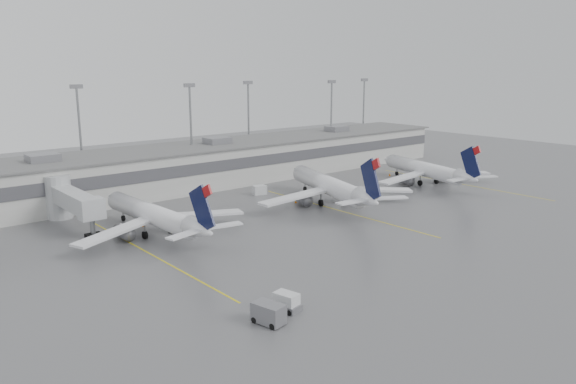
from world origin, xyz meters
TOP-DOWN VIEW (x-y plane):
  - ground at (0.00, 0.00)m, footprint 260.00×260.00m
  - terminal at (-0.01, 57.98)m, footprint 152.00×17.00m
  - light_masts at (0.00, 63.75)m, footprint 142.40×8.00m
  - jet_bridge_right at (-20.50, 45.72)m, footprint 4.00×17.20m
  - stand_markings at (-0.00, 24.00)m, footprint 105.25×40.00m
  - jet_mid_left at (-12.97, 31.50)m, footprint 26.79×30.06m
  - jet_mid_right at (19.46, 28.49)m, footprint 27.97×31.86m
  - jet_far_right at (46.83, 28.16)m, footprint 26.29×29.87m
  - baggage_tug at (-14.91, -0.37)m, footprint 2.37×3.16m
  - baggage_cart at (-18.11, -1.57)m, footprint 2.43×3.45m
  - gse_uld_b at (-9.12, 41.63)m, footprint 2.48×1.66m
  - gse_uld_c at (14.46, 42.88)m, footprint 2.78×2.16m
  - cone_b at (-12.33, 36.83)m, footprint 0.49×0.49m
  - cone_c at (15.36, 33.27)m, footprint 0.43×0.43m
  - cone_d at (48.12, 39.09)m, footprint 0.43×0.43m

SIDE VIEW (x-z plane):
  - ground at x=0.00m, z-range 0.00..0.00m
  - stand_markings at x=0.00m, z-range 0.00..0.01m
  - cone_d at x=48.12m, z-range 0.00..0.69m
  - cone_c at x=15.36m, z-range 0.00..0.69m
  - cone_b at x=-12.33m, z-range 0.00..0.78m
  - baggage_tug at x=-14.91m, z-range -0.20..1.63m
  - gse_uld_b at x=-9.12m, z-range 0.00..1.75m
  - gse_uld_c at x=14.46m, z-range 0.00..1.75m
  - baggage_cart at x=-18.11m, z-range 0.04..2.06m
  - jet_mid_left at x=-12.97m, z-range -1.84..7.88m
  - jet_far_right at x=46.83m, z-range -1.87..8.01m
  - jet_mid_right at x=19.46m, z-range -2.01..8.63m
  - jet_bridge_right at x=-20.50m, z-range 0.37..7.37m
  - terminal at x=-0.01m, z-range -0.55..8.90m
  - light_masts at x=0.00m, z-range 1.73..22.33m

